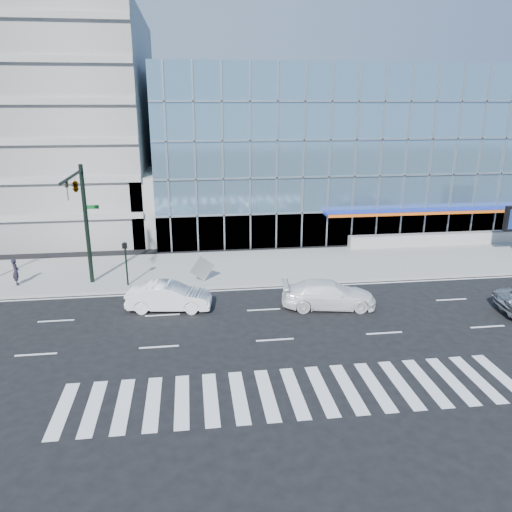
{
  "coord_description": "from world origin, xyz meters",
  "views": [
    {
      "loc": [
        -4.14,
        -27.36,
        11.97
      ],
      "look_at": [
        -0.06,
        3.0,
        2.47
      ],
      "focal_mm": 35.0,
      "sensor_mm": 36.0,
      "label": 1
    }
  ],
  "objects_px": {
    "ped_signal_post": "(126,257)",
    "pedestrian": "(16,272)",
    "white_sedan": "(169,297)",
    "traffic_signal": "(79,199)",
    "white_suv": "(329,294)",
    "tilted_panel": "(202,269)"
  },
  "relations": [
    {
      "from": "white_sedan",
      "to": "traffic_signal",
      "type": "bearing_deg",
      "value": 62.95
    },
    {
      "from": "white_sedan",
      "to": "ped_signal_post",
      "type": "bearing_deg",
      "value": 42.84
    },
    {
      "from": "white_suv",
      "to": "pedestrian",
      "type": "distance_m",
      "value": 20.82
    },
    {
      "from": "white_suv",
      "to": "pedestrian",
      "type": "height_order",
      "value": "pedestrian"
    },
    {
      "from": "ped_signal_post",
      "to": "white_sedan",
      "type": "height_order",
      "value": "ped_signal_post"
    },
    {
      "from": "ped_signal_post",
      "to": "pedestrian",
      "type": "xyz_separation_m",
      "value": [
        -7.41,
        1.16,
        -1.08
      ]
    },
    {
      "from": "ped_signal_post",
      "to": "white_suv",
      "type": "relative_size",
      "value": 0.53
    },
    {
      "from": "white_suv",
      "to": "white_sedan",
      "type": "xyz_separation_m",
      "value": [
        -9.56,
        0.93,
        0.0
      ]
    },
    {
      "from": "pedestrian",
      "to": "tilted_panel",
      "type": "distance_m",
      "value": 12.46
    },
    {
      "from": "traffic_signal",
      "to": "ped_signal_post",
      "type": "bearing_deg",
      "value": 8.52
    },
    {
      "from": "ped_signal_post",
      "to": "traffic_signal",
      "type": "bearing_deg",
      "value": -171.48
    },
    {
      "from": "ped_signal_post",
      "to": "white_suv",
      "type": "xyz_separation_m",
      "value": [
        12.45,
        -5.05,
        -1.32
      ]
    },
    {
      "from": "traffic_signal",
      "to": "white_suv",
      "type": "bearing_deg",
      "value": -17.37
    },
    {
      "from": "white_suv",
      "to": "tilted_panel",
      "type": "height_order",
      "value": "tilted_panel"
    },
    {
      "from": "white_sedan",
      "to": "pedestrian",
      "type": "bearing_deg",
      "value": 70.6
    },
    {
      "from": "ped_signal_post",
      "to": "white_sedan",
      "type": "relative_size",
      "value": 0.6
    },
    {
      "from": "white_suv",
      "to": "tilted_panel",
      "type": "distance_m",
      "value": 9.09
    },
    {
      "from": "traffic_signal",
      "to": "ped_signal_post",
      "type": "relative_size",
      "value": 2.67
    },
    {
      "from": "traffic_signal",
      "to": "tilted_panel",
      "type": "xyz_separation_m",
      "value": [
        7.5,
        0.53,
        -5.1
      ]
    },
    {
      "from": "traffic_signal",
      "to": "tilted_panel",
      "type": "bearing_deg",
      "value": 4.01
    },
    {
      "from": "ped_signal_post",
      "to": "tilted_panel",
      "type": "xyz_separation_m",
      "value": [
        5.01,
        0.15,
        -1.08
      ]
    },
    {
      "from": "traffic_signal",
      "to": "tilted_panel",
      "type": "relative_size",
      "value": 6.15
    }
  ]
}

